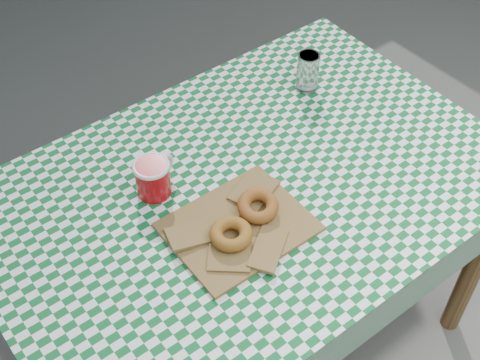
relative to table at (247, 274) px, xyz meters
name	(u,v)px	position (x,y,z in m)	size (l,w,h in m)	color
table	(247,274)	(0.00, 0.00, 0.00)	(1.29, 0.86, 0.75)	brown
tablecloth	(248,186)	(0.00, 0.00, 0.38)	(1.31, 0.88, 0.01)	#0E5C29
paper_bag	(239,226)	(-0.10, -0.09, 0.39)	(0.32, 0.26, 0.02)	olive
bagel_front	(231,234)	(-0.14, -0.11, 0.41)	(0.10, 0.10, 0.03)	#92631E
bagel_back	(258,206)	(-0.04, -0.09, 0.41)	(0.10, 0.10, 0.03)	brown
coffee_mug	(153,179)	(-0.19, 0.13, 0.43)	(0.17, 0.17, 0.09)	#AB0B10
drinking_glass	(308,72)	(0.37, 0.20, 0.44)	(0.06, 0.06, 0.11)	silver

